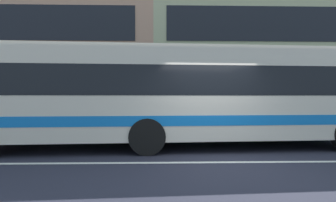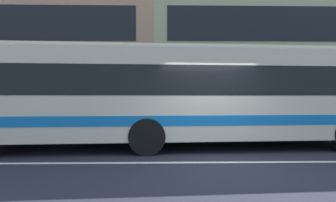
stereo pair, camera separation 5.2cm
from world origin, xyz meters
The scene contains 5 objects.
ground_plane centered at (0.00, 0.00, 0.00)m, with size 160.00×160.00×0.00m, color #252633.
lane_centre_line centered at (0.00, 0.00, 0.00)m, with size 60.00×0.16×0.01m, color silver.
hedge_row_far centered at (3.18, 5.58, 0.59)m, with size 17.85×1.10×1.19m, color #18551F.
apartment_block_right centered at (7.40, 13.90, 4.94)m, with size 18.35×9.43×9.88m.
transit_bus centered at (-1.08, 2.15, 1.69)m, with size 12.23×3.35×3.05m.
Camera 1 is at (-1.41, -6.78, 1.56)m, focal length 30.44 mm.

